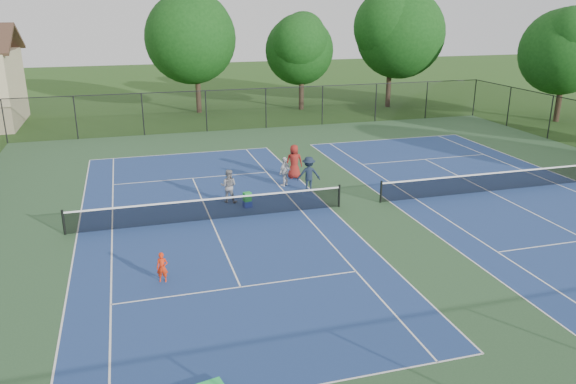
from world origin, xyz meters
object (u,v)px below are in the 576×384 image
object	(u,v)px
tree_back_b	(195,34)
child_player	(162,267)
bystander_c	(294,162)
ball_hopper	(247,197)
tree_back_c	(302,46)
bystander_b	(309,174)
tree_back_d	(392,30)
tree_side_e	(567,47)
ball_crate	(247,204)
bystander_a	(285,172)
instructor	(229,186)

from	to	relation	value
tree_back_b	child_player	world-z (taller)	tree_back_b
bystander_c	ball_hopper	xyz separation A→B (m)	(-3.40, -3.80, -0.41)
tree_back_b	tree_back_c	xyz separation A→B (m)	(9.00, -1.00, -1.11)
tree_back_c	bystander_b	xyz separation A→B (m)	(-6.68, -22.42, -4.59)
tree_back_b	child_player	xyz separation A→B (m)	(-5.43, -31.27, -6.07)
tree_back_b	child_player	size ratio (longest dim) A/B	9.52
tree_back_d	tree_side_e	size ratio (longest dim) A/B	1.17
tree_back_c	tree_side_e	size ratio (longest dim) A/B	0.95
tree_back_c	child_player	world-z (taller)	tree_back_c
tree_side_e	tree_back_b	bearing A→B (deg)	156.04
child_player	tree_side_e	bearing A→B (deg)	45.06
tree_back_d	ball_crate	xyz separation A→B (m)	(-18.12, -22.86, -6.68)
bystander_a	bystander_c	xyz separation A→B (m)	(0.86, 1.18, 0.15)
child_player	ball_crate	size ratio (longest dim) A/B	2.84
tree_back_d	bystander_b	bearing A→B (deg)	-124.43
child_player	bystander_a	distance (m)	11.34
tree_side_e	child_player	size ratio (longest dim) A/B	8.42
bystander_b	child_player	bearing A→B (deg)	56.55
tree_back_b	tree_back_d	bearing A→B (deg)	-6.71
instructor	bystander_c	world-z (taller)	bystander_c
tree_back_d	instructor	size ratio (longest dim) A/B	6.44
bystander_c	instructor	bearing A→B (deg)	43.92
tree_back_b	ball_hopper	size ratio (longest dim) A/B	23.89
tree_side_e	child_player	world-z (taller)	tree_side_e
instructor	bystander_b	distance (m)	4.16
tree_back_d	tree_back_c	bearing A→B (deg)	172.87
tree_back_d	bystander_a	size ratio (longest dim) A/B	6.77
tree_back_b	tree_side_e	bearing A→B (deg)	-23.96
child_player	instructor	xyz separation A→B (m)	(3.61, 7.33, 0.28)
instructor	ball_crate	distance (m)	1.32
tree_back_c	bystander_b	distance (m)	23.84
bystander_b	bystander_c	size ratio (longest dim) A/B	0.97
bystander_b	bystander_c	distance (m)	2.36
instructor	tree_back_d	bearing A→B (deg)	-107.19
tree_back_d	bystander_c	xyz separation A→B (m)	(-14.72, -19.05, -5.91)
tree_side_e	instructor	bearing A→B (deg)	-157.49
tree_back_c	bystander_b	bearing A→B (deg)	-106.60
tree_back_c	bystander_c	size ratio (longest dim) A/B	4.57
bystander_a	ball_crate	distance (m)	3.71
bystander_c	tree_back_d	bearing A→B (deg)	-118.96
ball_crate	ball_hopper	distance (m)	0.36
bystander_a	bystander_c	distance (m)	1.47
child_player	ball_hopper	xyz separation A→B (m)	(4.30, 6.41, -0.02)
tree_side_e	instructor	world-z (taller)	tree_side_e
bystander_a	bystander_b	distance (m)	1.49
tree_back_c	tree_back_b	bearing A→B (deg)	173.66
tree_side_e	bystander_c	distance (m)	26.78
child_player	ball_crate	world-z (taller)	child_player
bystander_c	ball_crate	xyz separation A→B (m)	(-3.40, -3.80, -0.77)
tree_back_d	tree_side_e	bearing A→B (deg)	-45.00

